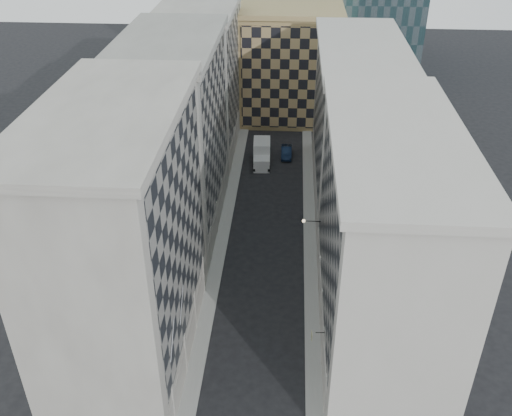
% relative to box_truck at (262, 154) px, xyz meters
% --- Properties ---
extents(sidewalk_west, '(1.50, 100.00, 0.15)m').
position_rel_box_truck_xyz_m(sidewalk_west, '(-3.62, -19.16, -1.36)').
color(sidewalk_west, gray).
rests_on(sidewalk_west, ground).
extents(sidewalk_east, '(1.50, 100.00, 0.15)m').
position_rel_box_truck_xyz_m(sidewalk_east, '(6.88, -19.16, -1.36)').
color(sidewalk_east, gray).
rests_on(sidewalk_east, ground).
extents(bldg_left_a, '(10.80, 22.80, 23.70)m').
position_rel_box_truck_xyz_m(bldg_left_a, '(-9.25, -38.16, 10.39)').
color(bldg_left_a, gray).
rests_on(bldg_left_a, ground).
extents(bldg_left_b, '(10.80, 22.80, 22.70)m').
position_rel_box_truck_xyz_m(bldg_left_b, '(-9.25, -16.16, 9.89)').
color(bldg_left_b, gray).
rests_on(bldg_left_b, ground).
extents(bldg_left_c, '(10.80, 22.80, 21.70)m').
position_rel_box_truck_xyz_m(bldg_left_c, '(-9.25, 5.84, 9.39)').
color(bldg_left_c, gray).
rests_on(bldg_left_c, ground).
extents(bldg_right_a, '(10.80, 26.80, 20.70)m').
position_rel_box_truck_xyz_m(bldg_right_a, '(12.51, -34.16, 8.88)').
color(bldg_right_a, '#B7B2A8').
rests_on(bldg_right_a, ground).
extents(bldg_right_b, '(10.80, 28.80, 19.70)m').
position_rel_box_truck_xyz_m(bldg_right_b, '(12.52, -7.16, 8.41)').
color(bldg_right_b, '#B7B2A8').
rests_on(bldg_right_b, ground).
extents(tan_block, '(16.80, 14.80, 18.80)m').
position_rel_box_truck_xyz_m(tan_block, '(3.63, 18.74, 8.00)').
color(tan_block, tan).
rests_on(tan_block, ground).
extents(flagpoles_left, '(0.10, 6.33, 2.33)m').
position_rel_box_truck_xyz_m(flagpoles_left, '(-4.27, -43.16, 6.56)').
color(flagpoles_left, gray).
rests_on(flagpoles_left, ground).
extents(bracket_lamp, '(1.98, 0.36, 0.36)m').
position_rel_box_truck_xyz_m(bracket_lamp, '(6.01, -25.16, 4.76)').
color(bracket_lamp, black).
rests_on(bracket_lamp, ground).
extents(box_truck, '(2.71, 6.13, 3.31)m').
position_rel_box_truck_xyz_m(box_truck, '(0.00, 0.00, 0.00)').
color(box_truck, silver).
rests_on(box_truck, ground).
extents(dark_car, '(1.65, 4.53, 1.48)m').
position_rel_box_truck_xyz_m(dark_car, '(3.63, 2.43, -0.70)').
color(dark_car, '#0D1A32').
rests_on(dark_car, ground).
extents(shop_sign, '(1.14, 0.69, 0.76)m').
position_rel_box_truck_xyz_m(shop_sign, '(6.60, -39.65, 2.40)').
color(shop_sign, black).
rests_on(shop_sign, ground).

